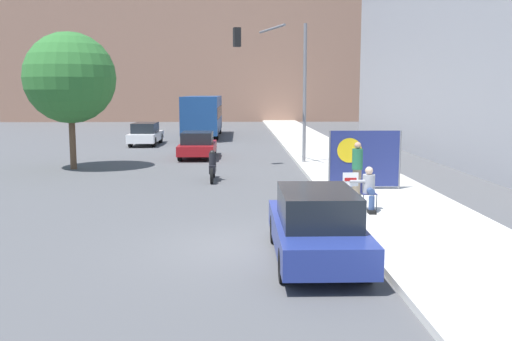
{
  "coord_description": "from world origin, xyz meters",
  "views": [
    {
      "loc": [
        -0.36,
        -12.32,
        3.45
      ],
      "look_at": [
        0.13,
        4.58,
        1.12
      ],
      "focal_mm": 40.0,
      "sensor_mm": 36.0,
      "label": 1
    }
  ],
  "objects_px": {
    "protest_banner": "(364,159)",
    "parked_car_curbside": "(316,225)",
    "traffic_light_pole": "(281,69)",
    "pedestrian_behind": "(359,164)",
    "street_tree_near_curb": "(70,78)",
    "jogger_on_sidewalk": "(357,168)",
    "seated_protester": "(369,187)",
    "city_bus_on_road": "(203,114)",
    "car_on_road_nearest": "(198,145)",
    "motorcycle_on_road": "(213,167)",
    "car_on_road_midblock": "(146,134)"
  },
  "relations": [
    {
      "from": "jogger_on_sidewalk",
      "to": "car_on_road_midblock",
      "type": "relative_size",
      "value": 0.36
    },
    {
      "from": "parked_car_curbside",
      "to": "jogger_on_sidewalk",
      "type": "bearing_deg",
      "value": 71.6
    },
    {
      "from": "traffic_light_pole",
      "to": "city_bus_on_road",
      "type": "distance_m",
      "value": 18.52
    },
    {
      "from": "car_on_road_nearest",
      "to": "seated_protester",
      "type": "bearing_deg",
      "value": -68.28
    },
    {
      "from": "city_bus_on_road",
      "to": "street_tree_near_curb",
      "type": "bearing_deg",
      "value": -104.27
    },
    {
      "from": "street_tree_near_curb",
      "to": "seated_protester",
      "type": "bearing_deg",
      "value": -42.69
    },
    {
      "from": "traffic_light_pole",
      "to": "street_tree_near_curb",
      "type": "xyz_separation_m",
      "value": [
        -9.43,
        -0.77,
        -0.43
      ]
    },
    {
      "from": "traffic_light_pole",
      "to": "protest_banner",
      "type": "bearing_deg",
      "value": -72.95
    },
    {
      "from": "traffic_light_pole",
      "to": "city_bus_on_road",
      "type": "xyz_separation_m",
      "value": [
        -4.74,
        17.7,
        -2.69
      ]
    },
    {
      "from": "jogger_on_sidewalk",
      "to": "parked_car_curbside",
      "type": "xyz_separation_m",
      "value": [
        -2.21,
        -6.65,
        -0.29
      ]
    },
    {
      "from": "protest_banner",
      "to": "car_on_road_nearest",
      "type": "xyz_separation_m",
      "value": [
        -6.43,
        10.98,
        -0.52
      ]
    },
    {
      "from": "jogger_on_sidewalk",
      "to": "parked_car_curbside",
      "type": "relative_size",
      "value": 0.38
    },
    {
      "from": "traffic_light_pole",
      "to": "car_on_road_nearest",
      "type": "relative_size",
      "value": 1.47
    },
    {
      "from": "jogger_on_sidewalk",
      "to": "city_bus_on_road",
      "type": "relative_size",
      "value": 0.16
    },
    {
      "from": "parked_car_curbside",
      "to": "traffic_light_pole",
      "type": "bearing_deg",
      "value": 88.57
    },
    {
      "from": "street_tree_near_curb",
      "to": "protest_banner",
      "type": "bearing_deg",
      "value": -29.65
    },
    {
      "from": "street_tree_near_curb",
      "to": "jogger_on_sidewalk",
      "type": "bearing_deg",
      "value": -34.36
    },
    {
      "from": "protest_banner",
      "to": "seated_protester",
      "type": "bearing_deg",
      "value": -100.29
    },
    {
      "from": "pedestrian_behind",
      "to": "car_on_road_midblock",
      "type": "xyz_separation_m",
      "value": [
        -10.27,
        18.29,
        -0.28
      ]
    },
    {
      "from": "parked_car_curbside",
      "to": "car_on_road_midblock",
      "type": "xyz_separation_m",
      "value": [
        -7.73,
        26.24,
        -0.01
      ]
    },
    {
      "from": "parked_car_curbside",
      "to": "city_bus_on_road",
      "type": "distance_m",
      "value": 33.13
    },
    {
      "from": "traffic_light_pole",
      "to": "car_on_road_midblock",
      "type": "distance_m",
      "value": 14.26
    },
    {
      "from": "motorcycle_on_road",
      "to": "jogger_on_sidewalk",
      "type": "bearing_deg",
      "value": -40.56
    },
    {
      "from": "protest_banner",
      "to": "parked_car_curbside",
      "type": "xyz_separation_m",
      "value": [
        -2.66,
        -7.69,
        -0.47
      ]
    },
    {
      "from": "city_bus_on_road",
      "to": "traffic_light_pole",
      "type": "bearing_deg",
      "value": -75.02
    },
    {
      "from": "jogger_on_sidewalk",
      "to": "parked_car_curbside",
      "type": "distance_m",
      "value": 7.02
    },
    {
      "from": "car_on_road_nearest",
      "to": "city_bus_on_road",
      "type": "distance_m",
      "value": 14.21
    },
    {
      "from": "traffic_light_pole",
      "to": "car_on_road_midblock",
      "type": "bearing_deg",
      "value": 126.1
    },
    {
      "from": "car_on_road_nearest",
      "to": "motorcycle_on_road",
      "type": "xyz_separation_m",
      "value": [
        1.15,
        -7.88,
        -0.17
      ]
    },
    {
      "from": "protest_banner",
      "to": "motorcycle_on_road",
      "type": "xyz_separation_m",
      "value": [
        -5.28,
        3.1,
        -0.69
      ]
    },
    {
      "from": "motorcycle_on_road",
      "to": "pedestrian_behind",
      "type": "bearing_deg",
      "value": -28.81
    },
    {
      "from": "parked_car_curbside",
      "to": "street_tree_near_curb",
      "type": "xyz_separation_m",
      "value": [
        -9.06,
        14.36,
        3.32
      ]
    },
    {
      "from": "pedestrian_behind",
      "to": "car_on_road_nearest",
      "type": "bearing_deg",
      "value": 119.49
    },
    {
      "from": "protest_banner",
      "to": "parked_car_curbside",
      "type": "height_order",
      "value": "protest_banner"
    },
    {
      "from": "pedestrian_behind",
      "to": "street_tree_near_curb",
      "type": "relative_size",
      "value": 0.27
    },
    {
      "from": "traffic_light_pole",
      "to": "motorcycle_on_road",
      "type": "xyz_separation_m",
      "value": [
        -3.0,
        -4.34,
        -3.97
      ]
    },
    {
      "from": "protest_banner",
      "to": "city_bus_on_road",
      "type": "distance_m",
      "value": 26.1
    },
    {
      "from": "jogger_on_sidewalk",
      "to": "protest_banner",
      "type": "height_order",
      "value": "protest_banner"
    },
    {
      "from": "jogger_on_sidewalk",
      "to": "car_on_road_nearest",
      "type": "height_order",
      "value": "jogger_on_sidewalk"
    },
    {
      "from": "jogger_on_sidewalk",
      "to": "motorcycle_on_road",
      "type": "bearing_deg",
      "value": -42.59
    },
    {
      "from": "traffic_light_pole",
      "to": "car_on_road_midblock",
      "type": "height_order",
      "value": "traffic_light_pole"
    },
    {
      "from": "protest_banner",
      "to": "parked_car_curbside",
      "type": "relative_size",
      "value": 0.55
    },
    {
      "from": "parked_car_curbside",
      "to": "motorcycle_on_road",
      "type": "height_order",
      "value": "parked_car_curbside"
    },
    {
      "from": "traffic_light_pole",
      "to": "parked_car_curbside",
      "type": "relative_size",
      "value": 1.44
    },
    {
      "from": "city_bus_on_road",
      "to": "motorcycle_on_road",
      "type": "bearing_deg",
      "value": -85.49
    },
    {
      "from": "parked_car_curbside",
      "to": "car_on_road_nearest",
      "type": "xyz_separation_m",
      "value": [
        -3.77,
        18.67,
        -0.05
      ]
    },
    {
      "from": "car_on_road_nearest",
      "to": "pedestrian_behind",
      "type": "bearing_deg",
      "value": -59.51
    },
    {
      "from": "parked_car_curbside",
      "to": "city_bus_on_road",
      "type": "relative_size",
      "value": 0.43
    },
    {
      "from": "seated_protester",
      "to": "car_on_road_nearest",
      "type": "relative_size",
      "value": 0.28
    },
    {
      "from": "jogger_on_sidewalk",
      "to": "city_bus_on_road",
      "type": "distance_m",
      "value": 27.0
    }
  ]
}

